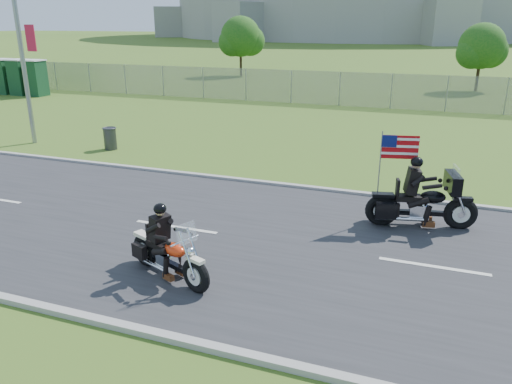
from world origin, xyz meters
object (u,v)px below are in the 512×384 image
(trash_can, at_px, (110,139))
(motorcycle_lead, at_px, (168,256))
(porta_toilet_b, at_px, (20,78))
(motorcycle_follow, at_px, (421,204))
(porta_toilet_a, at_px, (36,79))
(porta_toilet_c, at_px, (4,77))

(trash_can, bearing_deg, motorcycle_lead, -48.62)
(porta_toilet_b, distance_m, motorcycle_lead, 29.61)
(motorcycle_follow, bearing_deg, motorcycle_lead, -148.71)
(trash_can, bearing_deg, porta_toilet_a, 141.62)
(motorcycle_follow, height_order, trash_can, motorcycle_follow)
(porta_toilet_a, height_order, porta_toilet_b, same)
(motorcycle_lead, bearing_deg, porta_toilet_b, 161.82)
(porta_toilet_b, relative_size, motorcycle_follow, 0.87)
(motorcycle_follow, bearing_deg, porta_toilet_a, 136.85)
(porta_toilet_a, relative_size, porta_toilet_b, 1.00)
(porta_toilet_a, height_order, trash_can, porta_toilet_a)
(motorcycle_follow, xyz_separation_m, trash_can, (-11.93, 4.04, -0.19))
(motorcycle_follow, distance_m, trash_can, 12.59)
(porta_toilet_b, bearing_deg, trash_can, -35.69)
(porta_toilet_a, bearing_deg, trash_can, -38.38)
(porta_toilet_c, bearing_deg, porta_toilet_a, 0.00)
(porta_toilet_a, relative_size, porta_toilet_c, 1.00)
(porta_toilet_c, distance_m, motorcycle_lead, 30.68)
(porta_toilet_c, xyz_separation_m, trash_can, (16.46, -10.82, -0.73))
(porta_toilet_a, distance_m, trash_can, 17.44)
(porta_toilet_a, bearing_deg, motorcycle_follow, -30.14)
(motorcycle_lead, bearing_deg, porta_toilet_a, 159.99)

